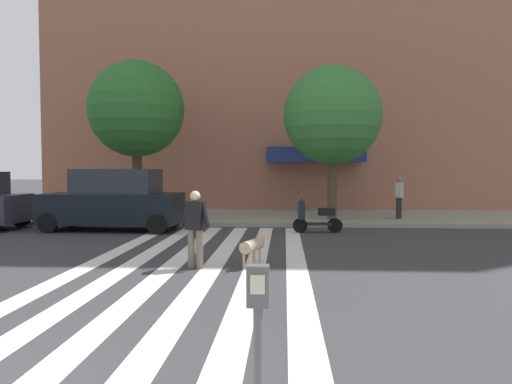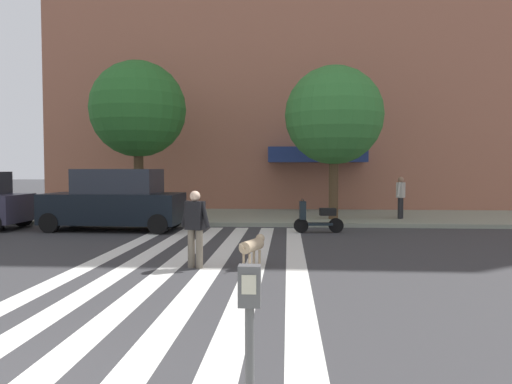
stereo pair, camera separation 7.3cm
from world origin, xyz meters
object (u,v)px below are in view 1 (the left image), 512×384
(parked_scooter, at_px, (317,218))
(pedestrian_dog_walker, at_px, (195,225))
(street_tree_middle, at_px, (333,116))
(dog_on_leash, at_px, (253,246))
(pedestrian_bystander, at_px, (399,195))
(parking_meter_curbside, at_px, (258,341))
(parked_car_behind_first, at_px, (113,201))
(street_tree_nearest, at_px, (136,109))

(parked_scooter, xyz_separation_m, pedestrian_dog_walker, (-2.96, -5.85, 0.45))
(street_tree_middle, bearing_deg, dog_on_leash, -106.38)
(pedestrian_bystander, bearing_deg, dog_on_leash, -120.17)
(parking_meter_curbside, relative_size, street_tree_middle, 0.23)
(pedestrian_dog_walker, relative_size, pedestrian_bystander, 1.00)
(parked_car_behind_first, bearing_deg, dog_on_leash, -48.36)
(parked_car_behind_first, distance_m, parked_scooter, 6.92)
(parked_scooter, bearing_deg, street_tree_nearest, 152.93)
(parked_scooter, relative_size, pedestrian_dog_walker, 1.00)
(parking_meter_curbside, relative_size, parked_scooter, 0.83)
(street_tree_nearest, bearing_deg, pedestrian_dog_walker, -66.35)
(parking_meter_curbside, distance_m, dog_on_leash, 7.47)
(pedestrian_dog_walker, bearing_deg, dog_on_leash, 13.84)
(pedestrian_bystander, bearing_deg, parked_scooter, -135.75)
(parked_scooter, bearing_deg, parked_car_behind_first, 178.24)
(street_tree_middle, bearing_deg, pedestrian_dog_walker, -112.75)
(parking_meter_curbside, relative_size, parked_car_behind_first, 0.29)
(parked_car_behind_first, bearing_deg, parked_scooter, -1.76)
(pedestrian_bystander, bearing_deg, street_tree_nearest, 178.18)
(parking_meter_curbside, distance_m, street_tree_nearest, 17.97)
(street_tree_nearest, distance_m, dog_on_leash, 11.39)
(parking_meter_curbside, bearing_deg, pedestrian_bystander, 74.11)
(pedestrian_dog_walker, xyz_separation_m, pedestrian_bystander, (6.35, 9.16, 0.15))
(pedestrian_dog_walker, distance_m, dog_on_leash, 1.33)
(parked_car_behind_first, xyz_separation_m, street_tree_middle, (7.65, 2.81, 3.13))
(street_tree_middle, distance_m, pedestrian_dog_walker, 10.15)
(dog_on_leash, bearing_deg, parked_scooter, 72.42)
(parking_meter_curbside, height_order, pedestrian_dog_walker, pedestrian_dog_walker)
(street_tree_middle, distance_m, pedestrian_bystander, 4.05)
(parked_scooter, xyz_separation_m, street_tree_middle, (0.76, 3.02, 3.66))
(street_tree_middle, xyz_separation_m, pedestrian_bystander, (2.63, 0.28, -3.07))
(street_tree_nearest, xyz_separation_m, street_tree_middle, (7.88, -0.62, -0.37))
(parked_scooter, relative_size, street_tree_middle, 0.28)
(parked_scooter, distance_m, street_tree_nearest, 8.95)
(parking_meter_curbside, xyz_separation_m, pedestrian_dog_walker, (-1.71, 7.13, -0.10))
(parked_scooter, relative_size, street_tree_nearest, 0.26)
(pedestrian_dog_walker, bearing_deg, pedestrian_bystander, 55.25)
(parked_scooter, height_order, dog_on_leash, parked_scooter)
(parked_scooter, distance_m, street_tree_middle, 4.81)
(parked_scooter, bearing_deg, dog_on_leash, -107.58)
(pedestrian_bystander, bearing_deg, parked_car_behind_first, -163.27)
(street_tree_nearest, height_order, pedestrian_bystander, street_tree_nearest)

